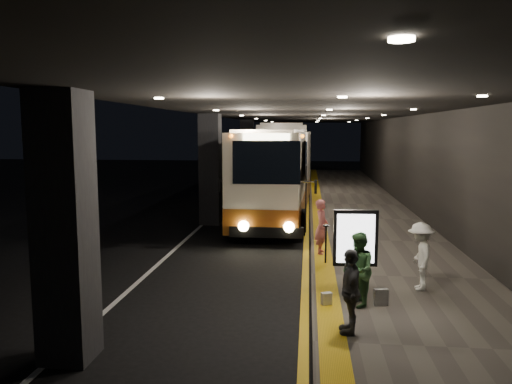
{
  "coord_description": "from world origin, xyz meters",
  "views": [
    {
      "loc": [
        2.39,
        -15.52,
        3.78
      ],
      "look_at": [
        0.65,
        0.96,
        1.7
      ],
      "focal_mm": 35.0,
      "sensor_mm": 36.0,
      "label": 1
    }
  ],
  "objects_px": {
    "passenger_boarding": "(322,227)",
    "passenger_waiting_green": "(358,269)",
    "bag_polka": "(381,297)",
    "coach_second": "(285,158)",
    "info_sign": "(355,240)",
    "bag_plain": "(326,299)",
    "coach_main": "(278,177)",
    "passenger_waiting_white": "(420,256)",
    "passenger_waiting_grey": "(350,291)",
    "stanchion_post": "(326,245)"
  },
  "relations": [
    {
      "from": "passenger_boarding",
      "to": "bag_polka",
      "type": "bearing_deg",
      "value": -157.94
    },
    {
      "from": "coach_main",
      "to": "passenger_waiting_green",
      "type": "xyz_separation_m",
      "value": [
        2.36,
        -11.16,
        -0.84
      ]
    },
    {
      "from": "passenger_boarding",
      "to": "bag_plain",
      "type": "bearing_deg",
      "value": -172.65
    },
    {
      "from": "bag_polka",
      "to": "info_sign",
      "type": "bearing_deg",
      "value": 156.75
    },
    {
      "from": "coach_second",
      "to": "bag_plain",
      "type": "height_order",
      "value": "coach_second"
    },
    {
      "from": "passenger_boarding",
      "to": "passenger_waiting_green",
      "type": "height_order",
      "value": "passenger_boarding"
    },
    {
      "from": "passenger_boarding",
      "to": "stanchion_post",
      "type": "xyz_separation_m",
      "value": [
        0.09,
        -1.09,
        -0.28
      ]
    },
    {
      "from": "bag_plain",
      "to": "info_sign",
      "type": "height_order",
      "value": "info_sign"
    },
    {
      "from": "passenger_boarding",
      "to": "passenger_waiting_grey",
      "type": "distance_m",
      "value": 5.79
    },
    {
      "from": "coach_main",
      "to": "passenger_waiting_green",
      "type": "relative_size",
      "value": 7.71
    },
    {
      "from": "coach_second",
      "to": "bag_polka",
      "type": "distance_m",
      "value": 22.67
    },
    {
      "from": "bag_polka",
      "to": "passenger_waiting_white",
      "type": "bearing_deg",
      "value": 48.41
    },
    {
      "from": "bag_polka",
      "to": "coach_main",
      "type": "bearing_deg",
      "value": 104.37
    },
    {
      "from": "coach_second",
      "to": "stanchion_post",
      "type": "height_order",
      "value": "coach_second"
    },
    {
      "from": "coach_main",
      "to": "coach_second",
      "type": "xyz_separation_m",
      "value": [
        -0.23,
        11.31,
        0.17
      ]
    },
    {
      "from": "passenger_waiting_green",
      "to": "stanchion_post",
      "type": "relative_size",
      "value": 1.47
    },
    {
      "from": "coach_second",
      "to": "passenger_boarding",
      "type": "height_order",
      "value": "coach_second"
    },
    {
      "from": "coach_second",
      "to": "stanchion_post",
      "type": "distance_m",
      "value": 19.37
    },
    {
      "from": "passenger_waiting_grey",
      "to": "stanchion_post",
      "type": "height_order",
      "value": "passenger_waiting_grey"
    },
    {
      "from": "coach_second",
      "to": "info_sign",
      "type": "height_order",
      "value": "coach_second"
    },
    {
      "from": "bag_plain",
      "to": "passenger_waiting_grey",
      "type": "bearing_deg",
      "value": -75.41
    },
    {
      "from": "stanchion_post",
      "to": "passenger_boarding",
      "type": "bearing_deg",
      "value": 94.63
    },
    {
      "from": "coach_main",
      "to": "passenger_boarding",
      "type": "height_order",
      "value": "coach_main"
    },
    {
      "from": "bag_polka",
      "to": "bag_plain",
      "type": "bearing_deg",
      "value": -174.58
    },
    {
      "from": "passenger_waiting_green",
      "to": "passenger_waiting_white",
      "type": "distance_m",
      "value": 1.93
    },
    {
      "from": "bag_polka",
      "to": "stanchion_post",
      "type": "distance_m",
      "value": 3.37
    },
    {
      "from": "passenger_waiting_white",
      "to": "info_sign",
      "type": "height_order",
      "value": "info_sign"
    },
    {
      "from": "bag_polka",
      "to": "bag_plain",
      "type": "xyz_separation_m",
      "value": [
        -1.12,
        -0.11,
        -0.04
      ]
    },
    {
      "from": "passenger_waiting_grey",
      "to": "bag_polka",
      "type": "bearing_deg",
      "value": 152.72
    },
    {
      "from": "passenger_waiting_green",
      "to": "coach_second",
      "type": "bearing_deg",
      "value": -176.25
    },
    {
      "from": "bag_polka",
      "to": "passenger_waiting_green",
      "type": "bearing_deg",
      "value": -172.45
    },
    {
      "from": "info_sign",
      "to": "stanchion_post",
      "type": "relative_size",
      "value": 1.87
    },
    {
      "from": "bag_polka",
      "to": "info_sign",
      "type": "height_order",
      "value": "info_sign"
    },
    {
      "from": "passenger_waiting_green",
      "to": "passenger_waiting_white",
      "type": "xyz_separation_m",
      "value": [
        1.5,
        1.21,
        0.01
      ]
    },
    {
      "from": "passenger_boarding",
      "to": "coach_second",
      "type": "bearing_deg",
      "value": 13.49
    },
    {
      "from": "passenger_waiting_white",
      "to": "bag_plain",
      "type": "xyz_separation_m",
      "value": [
        -2.14,
        -1.26,
        -0.64
      ]
    },
    {
      "from": "passenger_waiting_green",
      "to": "stanchion_post",
      "type": "bearing_deg",
      "value": -173.22
    },
    {
      "from": "coach_main",
      "to": "passenger_waiting_grey",
      "type": "distance_m",
      "value": 12.79
    },
    {
      "from": "coach_main",
      "to": "bag_polka",
      "type": "bearing_deg",
      "value": -73.67
    },
    {
      "from": "bag_polka",
      "to": "info_sign",
      "type": "relative_size",
      "value": 0.18
    },
    {
      "from": "stanchion_post",
      "to": "passenger_waiting_green",
      "type": "bearing_deg",
      "value": -80.39
    },
    {
      "from": "coach_second",
      "to": "passenger_waiting_white",
      "type": "bearing_deg",
      "value": -79.96
    },
    {
      "from": "stanchion_post",
      "to": "coach_second",
      "type": "bearing_deg",
      "value": 96.06
    },
    {
      "from": "passenger_waiting_green",
      "to": "bag_polka",
      "type": "xyz_separation_m",
      "value": [
        0.48,
        0.06,
        -0.59
      ]
    },
    {
      "from": "coach_second",
      "to": "info_sign",
      "type": "distance_m",
      "value": 22.33
    },
    {
      "from": "bag_plain",
      "to": "info_sign",
      "type": "relative_size",
      "value": 0.13
    },
    {
      "from": "passenger_waiting_white",
      "to": "stanchion_post",
      "type": "height_order",
      "value": "passenger_waiting_white"
    },
    {
      "from": "passenger_boarding",
      "to": "stanchion_post",
      "type": "height_order",
      "value": "passenger_boarding"
    },
    {
      "from": "passenger_waiting_white",
      "to": "bag_polka",
      "type": "xyz_separation_m",
      "value": [
        -1.02,
        -1.15,
        -0.6
      ]
    },
    {
      "from": "coach_second",
      "to": "passenger_waiting_green",
      "type": "bearing_deg",
      "value": -84.29
    }
  ]
}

